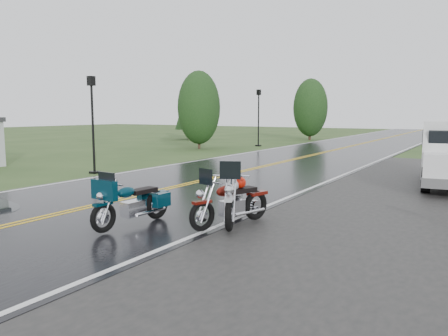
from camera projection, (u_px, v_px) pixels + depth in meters
name	position (u px, v px, depth m)	size (l,w,h in m)	color
ground	(89.00, 208.00, 11.04)	(120.00, 120.00, 0.00)	#2D471E
road	(265.00, 166.00, 19.47)	(8.00, 100.00, 0.04)	black
motorcycle_red	(202.00, 204.00, 8.61)	(0.76, 2.09, 1.23)	#540F09
motorcycle_teal	(103.00, 206.00, 8.50)	(0.74, 2.04, 1.20)	#042734
motorcycle_silver	(230.00, 200.00, 8.59)	(0.85, 2.33, 1.37)	#B3B7BB
van_white	(427.00, 157.00, 12.92)	(2.09, 5.58, 2.19)	white
lamp_post_near_left	(93.00, 125.00, 17.11)	(0.33, 0.33, 3.85)	black
lamp_post_far_left	(259.00, 118.00, 31.12)	(0.35, 0.35, 4.07)	black
tree_left_mid	(199.00, 116.00, 28.88)	(2.82, 2.82, 4.40)	#1E3D19
tree_left_far	(310.00, 114.00, 38.13)	(2.97, 2.97, 4.57)	#1E3D19
pine_left_far	(189.00, 110.00, 38.98)	(2.48, 2.48, 5.17)	#1E3D19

